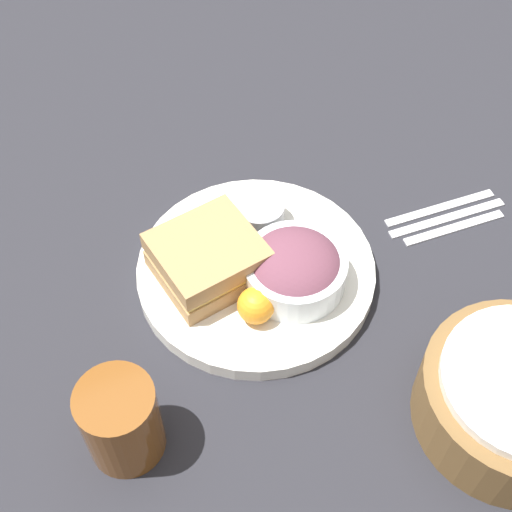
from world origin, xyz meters
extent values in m
plane|color=#232328|center=(0.00, 0.00, 0.00)|extent=(4.00, 4.00, 0.00)
cylinder|color=white|center=(0.00, 0.00, 0.01)|extent=(0.29, 0.29, 0.02)
cube|color=#A37A4C|center=(0.06, -0.01, 0.03)|extent=(0.13, 0.13, 0.02)
cube|color=#E5C666|center=(0.06, -0.01, 0.05)|extent=(0.13, 0.12, 0.01)
cube|color=#A37A4C|center=(0.06, -0.01, 0.07)|extent=(0.13, 0.13, 0.02)
cylinder|color=white|center=(-0.03, 0.04, 0.04)|extent=(0.12, 0.12, 0.04)
ellipsoid|color=brown|center=(-0.03, 0.04, 0.05)|extent=(0.11, 0.11, 0.06)
cylinder|color=#99999E|center=(-0.03, -0.06, 0.04)|extent=(0.06, 0.06, 0.04)
sphere|color=orange|center=(0.03, 0.07, 0.04)|extent=(0.04, 0.04, 0.04)
cylinder|color=brown|center=(0.21, 0.14, 0.05)|extent=(0.08, 0.08, 0.10)
cube|color=silver|center=(-0.27, 0.00, 0.00)|extent=(0.16, 0.02, 0.01)
cube|color=silver|center=(-0.27, 0.02, 0.00)|extent=(0.17, 0.02, 0.01)
cube|color=silver|center=(-0.27, 0.04, 0.00)|extent=(0.15, 0.02, 0.01)
camera|label=1|loc=(0.22, 0.48, 0.72)|focal=50.00mm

